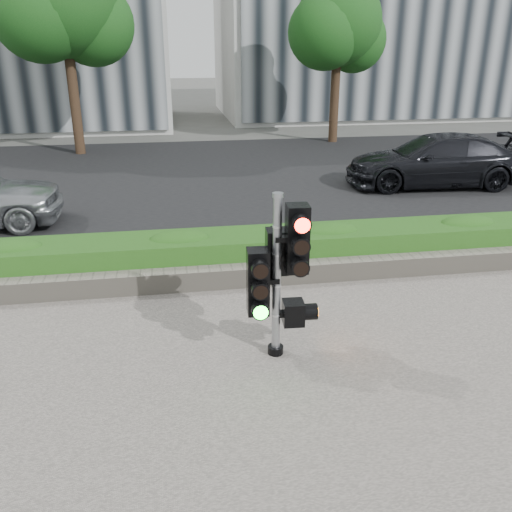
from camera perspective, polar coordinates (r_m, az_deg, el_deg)
name	(u,v)px	position (r m, az deg, el deg)	size (l,w,h in m)	color
ground	(275,342)	(7.60, 2.06, -9.04)	(120.00, 120.00, 0.00)	#51514C
sidewalk	(326,473)	(5.64, 7.40, -21.72)	(16.00, 11.00, 0.03)	#9E9389
road	(212,177)	(16.90, -4.63, 8.32)	(60.00, 13.00, 0.02)	black
curb	(243,256)	(10.37, -1.33, 0.03)	(60.00, 0.25, 0.12)	gray
stone_wall	(254,275)	(9.17, -0.24, -1.99)	(12.00, 0.32, 0.34)	gray
hedge	(248,252)	(9.70, -0.85, 0.45)	(12.00, 1.00, 0.68)	green
building_right	(384,1)	(33.80, 13.32, 24.68)	(18.00, 10.00, 12.00)	#B7B7B2
tree_left	(63,5)	(21.24, -19.66, 23.63)	(4.61, 4.03, 7.34)	black
tree_right	(338,25)	(22.99, 8.59, 22.89)	(4.10, 3.58, 6.53)	black
traffic_signal	(279,268)	(6.78, 2.41, -1.28)	(0.76, 0.57, 2.19)	black
car_dark	(435,160)	(16.41, 18.30, 9.54)	(2.03, 4.99, 1.45)	black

